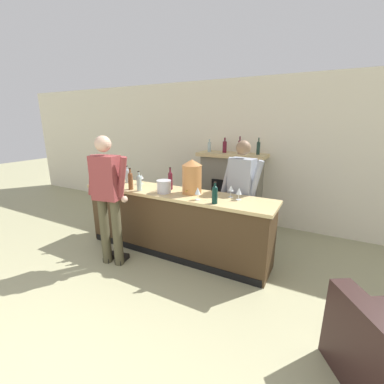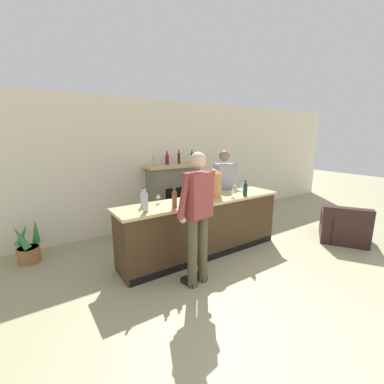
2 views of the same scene
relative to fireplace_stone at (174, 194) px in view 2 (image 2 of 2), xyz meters
name	(u,v)px [view 2 (image 2 of 2)]	position (x,y,z in m)	size (l,w,h in m)	color
wall_back_panel	(162,164)	(-0.13, 0.26, 0.66)	(12.00, 0.07, 2.75)	#ECE3C7
bar_counter	(203,227)	(-0.32, -1.56, -0.22)	(2.97, 0.64, 0.97)	#412E1A
fireplace_stone	(174,194)	(0.00, 0.00, 0.00)	(1.29, 0.52, 1.71)	gray
armchair_black	(344,228)	(2.26, -2.64, -0.46)	(1.10, 1.10, 0.73)	black
potted_plant_corner	(28,247)	(-2.83, -0.24, -0.45)	(0.44, 0.45, 0.73)	#9A6839
person_customer	(198,214)	(-0.94, -2.27, 0.30)	(0.65, 0.35, 1.81)	#4D4830
person_bartender	(223,189)	(0.54, -1.07, 0.24)	(0.65, 0.35, 1.72)	#3B3338
copper_dispenser	(214,182)	(-0.06, -1.50, 0.51)	(0.28, 0.32, 0.49)	#BD7A42
ice_bucket_steel	(202,196)	(-0.43, -1.67, 0.36)	(0.21, 0.21, 0.19)	silver
wine_bottle_burgundy_dark	(143,198)	(-1.34, -1.43, 0.39)	(0.08, 0.08, 0.29)	#9BA7B5
wine_bottle_cabernet_heavy	(245,189)	(0.42, -1.78, 0.39)	(0.07, 0.07, 0.28)	#0C2E28
wine_bottle_riesling_slim	(184,197)	(-0.82, -1.76, 0.40)	(0.07, 0.07, 0.30)	#A1BDBC
wine_bottle_rose_blush	(194,190)	(-0.45, -1.46, 0.41)	(0.07, 0.07, 0.34)	maroon
wine_bottle_chardonnay_pale	(145,201)	(-1.41, -1.69, 0.42)	(0.07, 0.07, 0.35)	#A6B6BB
wine_bottle_port_short	(174,198)	(-0.99, -1.75, 0.41)	(0.07, 0.07, 0.33)	brown
wine_glass_back_row	(233,191)	(0.16, -1.75, 0.38)	(0.08, 0.08, 0.17)	silver
wine_glass_front_right	(158,196)	(-1.07, -1.40, 0.38)	(0.08, 0.08, 0.16)	silver
wine_glass_by_dispenser	(235,185)	(0.50, -1.42, 0.38)	(0.08, 0.08, 0.17)	silver
wine_glass_front_left	(243,185)	(0.64, -1.49, 0.38)	(0.07, 0.07, 0.17)	silver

